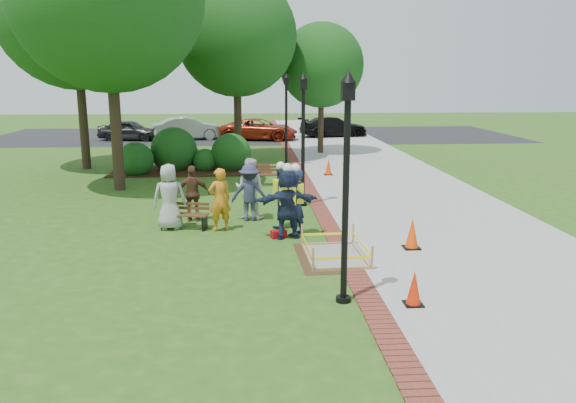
{
  "coord_description": "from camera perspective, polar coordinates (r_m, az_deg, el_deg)",
  "views": [
    {
      "loc": [
        -0.49,
        -12.8,
        4.18
      ],
      "look_at": [
        0.5,
        1.2,
        1.0
      ],
      "focal_mm": 35.0,
      "sensor_mm": 36.0,
      "label": 1
    }
  ],
  "objects": [
    {
      "name": "lamp_far",
      "position": [
        25.92,
        -0.18,
        9.0
      ],
      "size": [
        0.28,
        0.28,
        4.26
      ],
      "color": "black",
      "rests_on": "ground"
    },
    {
      "name": "tree_right",
      "position": [
        30.63,
        3.43,
        13.64
      ],
      "size": [
        4.47,
        4.47,
        6.91
      ],
      "color": "#3D2D1E",
      "rests_on": "ground"
    },
    {
      "name": "casual_person_b",
      "position": [
        15.33,
        -6.95,
        0.19
      ],
      "size": [
        0.65,
        0.54,
        1.73
      ],
      "color": "orange",
      "rests_on": "ground"
    },
    {
      "name": "casual_person_a",
      "position": [
        15.7,
        -11.95,
        0.46
      ],
      "size": [
        0.62,
        0.43,
        1.82
      ],
      "color": "#A0A0A0",
      "rests_on": "ground"
    },
    {
      "name": "parked_car_c",
      "position": [
        37.12,
        -2.94,
        6.27
      ],
      "size": [
        2.95,
        4.97,
        1.52
      ],
      "primitive_type": "imported",
      "rotation": [
        0.0,
        0.0,
        1.36
      ],
      "color": "#9F2A14",
      "rests_on": "ground"
    },
    {
      "name": "shrub_a",
      "position": [
        24.91,
        -15.1,
        2.66
      ],
      "size": [
        1.51,
        1.51,
        1.51
      ],
      "primitive_type": "sphere",
      "color": "#154413",
      "rests_on": "ground"
    },
    {
      "name": "parked_car_b",
      "position": [
        37.7,
        -10.07,
        6.19
      ],
      "size": [
        3.28,
        5.31,
        1.61
      ],
      "primitive_type": "imported",
      "rotation": [
        0.0,
        0.0,
        1.82
      ],
      "color": "#9B9B9F",
      "rests_on": "ground"
    },
    {
      "name": "lamp_mid",
      "position": [
        17.97,
        1.55,
        7.33
      ],
      "size": [
        0.28,
        0.28,
        4.26
      ],
      "color": "black",
      "rests_on": "ground"
    },
    {
      "name": "bench_near",
      "position": [
        15.8,
        -10.47,
        -1.94
      ],
      "size": [
        1.38,
        0.68,
        0.71
      ],
      "color": "brown",
      "rests_on": "ground"
    },
    {
      "name": "shrub_d",
      "position": [
        25.37,
        -5.76,
        3.21
      ],
      "size": [
        1.78,
        1.78,
        1.78
      ],
      "primitive_type": "sphere",
      "color": "#154413",
      "rests_on": "ground"
    },
    {
      "name": "parked_car_d",
      "position": [
        39.17,
        4.62,
        6.58
      ],
      "size": [
        2.82,
        4.85,
        1.49
      ],
      "primitive_type": "imported",
      "rotation": [
        0.0,
        0.0,
        1.76
      ],
      "color": "black",
      "rests_on": "ground"
    },
    {
      "name": "casual_person_d",
      "position": [
        16.48,
        -9.62,
        0.8
      ],
      "size": [
        0.53,
        0.35,
        1.63
      ],
      "color": "brown",
      "rests_on": "ground"
    },
    {
      "name": "bench_far",
      "position": [
        21.73,
        -2.58,
        2.28
      ],
      "size": [
        1.37,
        0.52,
        0.73
      ],
      "color": "#552C1D",
      "rests_on": "ground"
    },
    {
      "name": "cone_far",
      "position": [
        23.91,
        4.13,
        3.47
      ],
      "size": [
        0.35,
        0.35,
        0.7
      ],
      "color": "black",
      "rests_on": "ground"
    },
    {
      "name": "tree_far",
      "position": [
        27.09,
        -20.88,
        17.77
      ],
      "size": [
        6.87,
        6.87,
        10.37
      ],
      "color": "#3D2D1E",
      "rests_on": "ground"
    },
    {
      "name": "hivis_worker_c",
      "position": [
        15.51,
        -0.75,
        0.64
      ],
      "size": [
        0.64,
        0.54,
        1.86
      ],
      "color": "#1A2B43",
      "rests_on": "ground"
    },
    {
      "name": "hivis_worker_a",
      "position": [
        14.5,
        -0.06,
        -0.0
      ],
      "size": [
        0.64,
        0.46,
        1.98
      ],
      "color": "#181B3E",
      "rests_on": "ground"
    },
    {
      "name": "cone_front",
      "position": [
        10.7,
        12.68,
        -8.65
      ],
      "size": [
        0.35,
        0.35,
        0.68
      ],
      "color": "black",
      "rests_on": "ground"
    },
    {
      "name": "sidewalk",
      "position": [
        23.82,
        9.36,
        2.5
      ],
      "size": [
        6.0,
        60.0,
        0.02
      ],
      "primitive_type": "cube",
      "color": "#9E9E99",
      "rests_on": "ground"
    },
    {
      "name": "wet_concrete_pad",
      "position": [
        13.17,
        4.76,
        -4.71
      ],
      "size": [
        1.78,
        2.36,
        0.55
      ],
      "color": "#47331E",
      "rests_on": "ground"
    },
    {
      "name": "parking_lot",
      "position": [
        40.02,
        -3.33,
        6.74
      ],
      "size": [
        36.0,
        12.0,
        0.01
      ],
      "primitive_type": "cube",
      "color": "black",
      "rests_on": "ground"
    },
    {
      "name": "hivis_worker_b",
      "position": [
        14.77,
        0.74,
        0.15
      ],
      "size": [
        0.64,
        0.67,
        1.93
      ],
      "color": "#1A2945",
      "rests_on": "ground"
    },
    {
      "name": "toolbox",
      "position": [
        14.73,
        -0.96,
        -3.32
      ],
      "size": [
        0.45,
        0.35,
        0.2
      ],
      "primitive_type": "cube",
      "rotation": [
        0.0,
        0.0,
        0.36
      ],
      "color": "maroon",
      "rests_on": "ground"
    },
    {
      "name": "tree_back",
      "position": [
        28.12,
        -5.28,
        16.43
      ],
      "size": [
        5.83,
        5.83,
        8.94
      ],
      "color": "#3D2D1E",
      "rests_on": "ground"
    },
    {
      "name": "parked_car_a",
      "position": [
        38.18,
        -15.75,
        5.99
      ],
      "size": [
        2.63,
        4.74,
        1.46
      ],
      "primitive_type": "imported",
      "rotation": [
        0.0,
        0.0,
        1.41
      ],
      "color": "black",
      "rests_on": "ground"
    },
    {
      "name": "lamp_near",
      "position": [
        10.1,
        5.94,
        3.01
      ],
      "size": [
        0.28,
        0.28,
        4.26
      ],
      "color": "black",
      "rests_on": "ground"
    },
    {
      "name": "casual_person_e",
      "position": [
        16.34,
        -3.92,
        0.9
      ],
      "size": [
        0.55,
        0.38,
        1.66
      ],
      "color": "#2F3353",
      "rests_on": "ground"
    },
    {
      "name": "casual_person_c",
      "position": [
        16.55,
        -3.93,
        1.32
      ],
      "size": [
        0.66,
        0.53,
        1.81
      ],
      "color": "silver",
      "rests_on": "ground"
    },
    {
      "name": "cone_back",
      "position": [
        14.04,
        12.49,
        -3.25
      ],
      "size": [
        0.4,
        0.4,
        0.79
      ],
      "color": "black",
      "rests_on": "ground"
    },
    {
      "name": "shrub_e",
      "position": [
        26.49,
        -9.67,
        3.5
      ],
      "size": [
        1.02,
        1.02,
        1.02
      ],
      "primitive_type": "sphere",
      "color": "#154413",
      "rests_on": "ground"
    },
    {
      "name": "ground",
      "position": [
        13.48,
        -1.77,
        -5.31
      ],
      "size": [
        100.0,
        100.0,
        0.0
      ],
      "primitive_type": "plane",
      "color": "#285116",
      "rests_on": "ground"
    },
    {
      "name": "shrub_b",
      "position": [
        25.78,
        -11.42,
        3.17
      ],
      "size": [
        2.07,
        2.07,
        2.07
      ],
      "primitive_type": "sphere",
      "color": "#154413",
      "rests_on": "ground"
    },
    {
      "name": "brick_edging",
      "position": [
        23.29,
        1.55,
        2.45
      ],
      "size": [
        0.5,
        60.0,
        0.03
      ],
      "primitive_type": "cube",
      "color": "maroon",
      "rests_on": "ground"
    },
    {
      "name": "mulch_bed",
      "position": [
        25.28,
        -9.69,
        3.1
      ],
      "size": [
        7.0,
        3.0,
        0.05
      ],
      "primitive_type": "cube",
      "color": "#381E0F",
      "rests_on": "ground"
    },
    {
      "name": "shrub_c",
      "position": [
        25.31,
        -8.38,
        3.11
      ],
      "size": [
        1.06,
        1.06,
        1.06
      ],
      "primitive_type": "sphere",
      "color": "#154413",
      "rests_on": "ground"
    }
  ]
}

